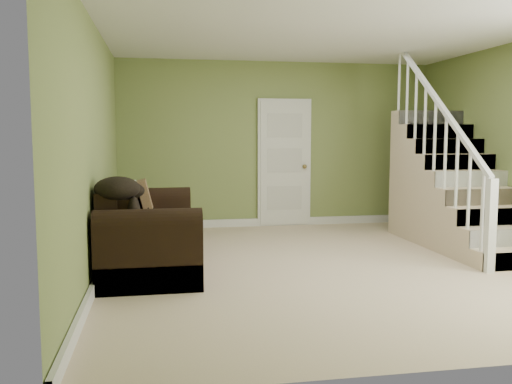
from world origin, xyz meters
name	(u,v)px	position (x,y,z in m)	size (l,w,h in m)	color
floor	(330,265)	(0.00, 0.00, 0.00)	(5.00, 5.50, 0.01)	#CBB792
ceiling	(333,27)	(0.00, 0.00, 2.60)	(5.00, 5.50, 0.01)	white
wall_back	(278,145)	(0.00, 2.75, 1.30)	(5.00, 0.04, 2.60)	olive
wall_front	(474,160)	(0.00, -2.75, 1.30)	(5.00, 0.04, 2.60)	olive
wall_left	(95,150)	(-2.50, 0.00, 1.30)	(0.04, 5.50, 2.60)	olive
baseboard_back	(278,222)	(0.00, 2.72, 0.06)	(5.00, 0.04, 0.12)	white
baseboard_left	(102,269)	(-2.47, 0.00, 0.06)	(0.04, 5.50, 0.12)	white
door	(284,163)	(0.10, 2.71, 1.01)	(0.86, 0.12, 2.02)	white
staircase	(450,195)	(1.99, 0.97, 0.64)	(1.00, 2.51, 2.82)	#CBB792
sofa	(146,235)	(-2.02, 0.32, 0.34)	(0.99, 2.29, 0.91)	black
side_table	(130,220)	(-2.26, 1.63, 0.32)	(0.52, 0.52, 0.86)	black
cat	(150,216)	(-1.97, 0.23, 0.57)	(0.21, 0.42, 0.20)	black
banana	(154,224)	(-1.93, 0.01, 0.52)	(0.05, 0.19, 0.05)	yellow
throw_pillow	(146,197)	(-2.04, 1.02, 0.69)	(0.11, 0.43, 0.43)	#4F331F
throw_blanket	(117,189)	(-2.26, -0.38, 0.94)	(0.43, 0.56, 0.23)	black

